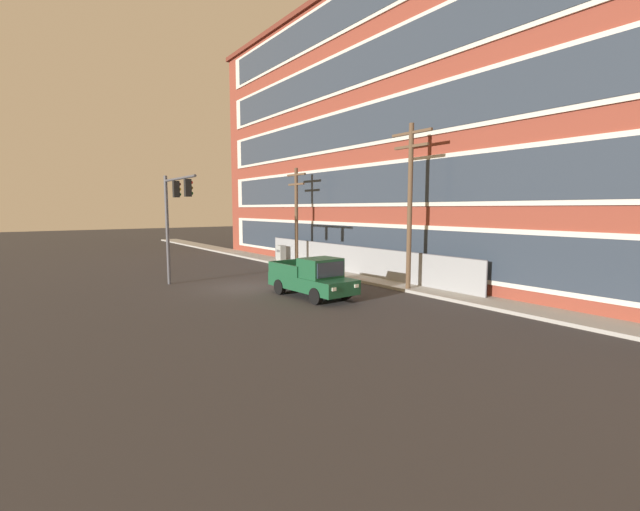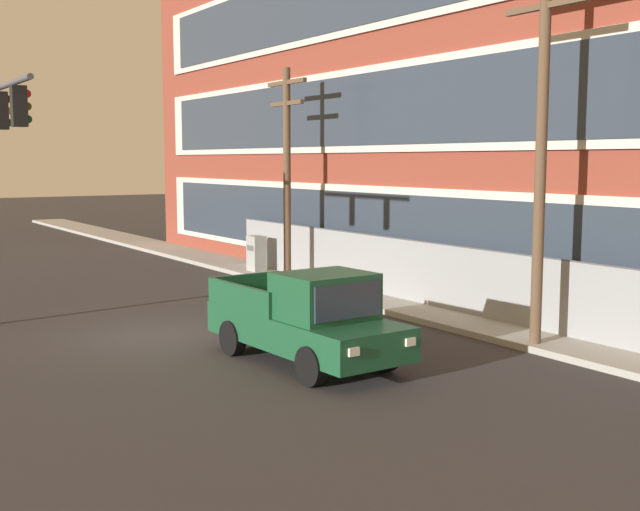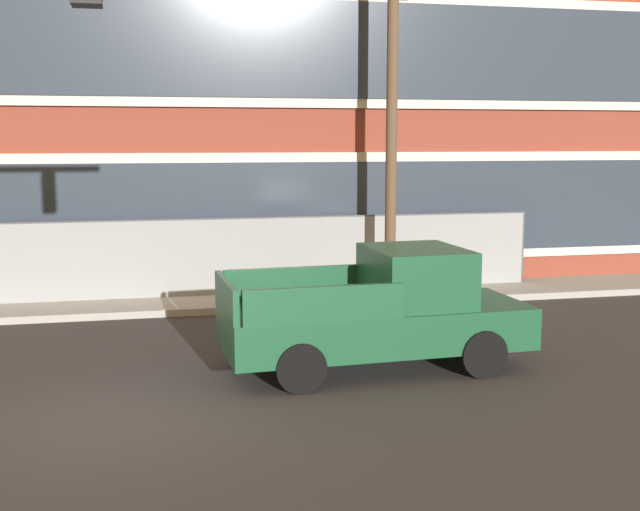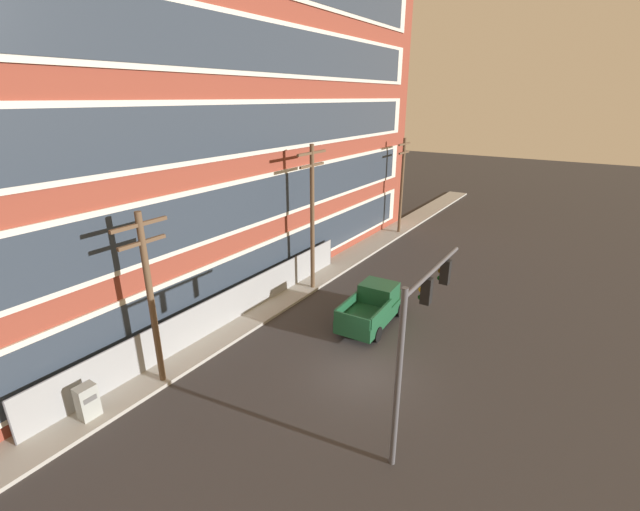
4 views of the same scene
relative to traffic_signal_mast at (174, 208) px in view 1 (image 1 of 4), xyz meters
The scene contains 9 objects.
ground_plane 5.98m from the traffic_signal_mast, 53.13° to the left, with size 160.00×160.00×0.00m, color #333030.
sidewalk_building_side 11.78m from the traffic_signal_mast, 77.58° to the left, with size 80.00×2.15×0.16m, color #9E9B93.
brick_mill_building 18.16m from the traffic_signal_mast, 76.52° to the left, with size 44.85×10.82×19.91m.
chain_link_fence 11.88m from the traffic_signal_mast, 78.42° to the left, with size 20.57×0.06×2.02m.
traffic_signal_mast is the anchor object (origin of this frame).
pickup_truck_dark_green 9.06m from the traffic_signal_mast, 35.25° to the left, with size 5.29×2.30×2.06m.
utility_pole_near_corner 10.37m from the traffic_signal_mast, 105.61° to the left, with size 2.38×0.26×7.52m.
utility_pole_midblock 13.12m from the traffic_signal_mast, 49.33° to the left, with size 2.72×0.26×8.98m.
electrical_cabinet 12.44m from the traffic_signal_mast, 119.05° to the left, with size 0.70×0.54×1.51m.
Camera 1 is at (22.08, -10.63, 4.51)m, focal length 24.00 mm.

